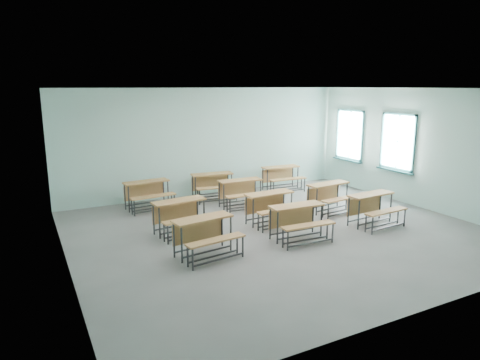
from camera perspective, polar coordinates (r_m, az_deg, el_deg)
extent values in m
cube|color=gray|center=(9.90, 5.15, -6.84)|extent=(9.00, 8.00, 0.02)
cube|color=white|center=(9.35, 5.54, 12.13)|extent=(9.00, 8.00, 0.02)
cube|color=silver|center=(13.01, -4.27, 5.12)|extent=(9.00, 0.02, 3.20)
cube|color=silver|center=(6.58, 24.56, -3.26)|extent=(9.00, 0.02, 3.20)
cube|color=silver|center=(8.05, -22.82, -0.39)|extent=(0.02, 8.00, 3.20)
cube|color=silver|center=(12.50, 23.06, 3.86)|extent=(0.02, 8.00, 3.20)
cube|color=#1B494C|center=(14.49, 14.24, 2.84)|extent=(0.06, 1.20, 0.06)
cube|color=#1B494C|center=(14.32, 14.57, 8.92)|extent=(0.06, 1.20, 0.06)
cube|color=#1B494C|center=(13.97, 15.96, 5.59)|extent=(0.06, 0.06, 1.60)
cube|color=#1B494C|center=(14.81, 12.94, 6.12)|extent=(0.06, 0.06, 1.60)
cube|color=#1B494C|center=(14.39, 14.40, 5.87)|extent=(0.04, 0.04, 1.48)
cube|color=#1B494C|center=(14.39, 14.40, 5.87)|extent=(0.04, 1.08, 0.04)
cube|color=#1B494C|center=(14.47, 14.11, 2.60)|extent=(0.14, 1.28, 0.04)
cube|color=white|center=(14.40, 14.48, 5.87)|extent=(0.01, 1.08, 1.48)
cube|color=#1B494C|center=(13.09, 20.03, 1.47)|extent=(0.06, 1.20, 0.06)
cube|color=#1B494C|center=(12.91, 20.54, 8.19)|extent=(0.06, 1.20, 0.06)
cube|color=#1B494C|center=(12.60, 22.18, 4.45)|extent=(0.06, 0.06, 1.60)
cube|color=#1B494C|center=(13.36, 18.48, 5.14)|extent=(0.06, 0.06, 1.60)
cube|color=#1B494C|center=(12.98, 20.28, 4.81)|extent=(0.04, 0.04, 1.48)
cube|color=#1B494C|center=(12.98, 20.28, 4.81)|extent=(0.04, 1.08, 0.04)
cube|color=#1B494C|center=(13.07, 19.89, 1.20)|extent=(0.14, 1.28, 0.04)
cube|color=white|center=(12.99, 20.35, 4.81)|extent=(0.01, 1.08, 1.48)
cube|color=#A36D3A|center=(8.37, -5.01, -5.14)|extent=(1.24, 0.56, 0.04)
cube|color=#A36D3A|center=(8.62, -5.59, -6.77)|extent=(1.13, 0.17, 0.41)
cylinder|color=#343739|center=(8.11, -7.78, -8.60)|extent=(0.04, 0.04, 0.71)
cylinder|color=#343739|center=(8.63, -1.24, -7.16)|extent=(0.04, 0.04, 0.71)
cylinder|color=#343739|center=(8.38, -8.80, -7.93)|extent=(0.04, 0.04, 0.71)
cylinder|color=#343739|center=(8.89, -2.40, -6.59)|extent=(0.04, 0.04, 0.71)
cube|color=#343739|center=(8.45, -4.37, -9.49)|extent=(1.09, 0.18, 0.03)
cube|color=#343739|center=(8.71, -5.46, -8.83)|extent=(1.09, 0.18, 0.03)
cube|color=#A36D3A|center=(8.08, -3.23, -8.01)|extent=(1.22, 0.41, 0.04)
cylinder|color=#343739|center=(7.83, -6.31, -10.53)|extent=(0.04, 0.04, 0.42)
cylinder|color=#343739|center=(8.37, 0.37, -8.89)|extent=(0.04, 0.04, 0.42)
cylinder|color=#343739|center=(7.98, -6.99, -10.08)|extent=(0.04, 0.04, 0.42)
cylinder|color=#343739|center=(8.51, -0.38, -8.51)|extent=(0.04, 0.04, 0.42)
cube|color=#343739|center=(8.13, -2.84, -10.53)|extent=(1.09, 0.18, 0.03)
cube|color=#343739|center=(8.28, -3.56, -10.11)|extent=(1.09, 0.18, 0.03)
cube|color=#A36D3A|center=(9.29, 7.54, -3.41)|extent=(1.22, 0.46, 0.04)
cube|color=#A36D3A|center=(9.53, 6.90, -4.90)|extent=(1.14, 0.07, 0.41)
cylinder|color=#343739|center=(9.00, 5.04, -6.38)|extent=(0.04, 0.04, 0.71)
cylinder|color=#343739|center=(9.57, 10.79, -5.40)|extent=(0.04, 0.04, 0.71)
cylinder|color=#343739|center=(9.26, 4.05, -5.81)|extent=(0.04, 0.04, 0.71)
cylinder|color=#343739|center=(9.82, 9.71, -4.90)|extent=(0.04, 0.04, 0.71)
cube|color=#343739|center=(9.36, 7.96, -7.37)|extent=(1.10, 0.08, 0.03)
cube|color=#343739|center=(9.61, 6.93, -6.79)|extent=(1.10, 0.08, 0.03)
cube|color=#A36D3A|center=(9.00, 9.12, -5.98)|extent=(1.21, 0.31, 0.04)
cylinder|color=#343739|center=(8.71, 6.38, -8.09)|extent=(0.04, 0.04, 0.42)
cylinder|color=#343739|center=(9.30, 12.24, -6.95)|extent=(0.04, 0.04, 0.42)
cylinder|color=#343739|center=(8.87, 5.75, -7.70)|extent=(0.04, 0.04, 0.42)
cylinder|color=#343739|center=(9.45, 11.55, -6.62)|extent=(0.04, 0.04, 0.42)
cube|color=#343739|center=(9.04, 9.38, -8.27)|extent=(1.10, 0.08, 0.03)
cube|color=#343739|center=(9.19, 8.72, -7.90)|extent=(1.10, 0.08, 0.03)
cube|color=#A36D3A|center=(10.62, 17.05, -1.84)|extent=(1.23, 0.49, 0.04)
cube|color=#A36D3A|center=(10.82, 16.22, -3.21)|extent=(1.14, 0.11, 0.41)
cylinder|color=#343739|center=(10.22, 15.54, -4.49)|extent=(0.04, 0.04, 0.71)
cylinder|color=#343739|center=(11.03, 19.45, -3.51)|extent=(0.04, 0.04, 0.71)
cylinder|color=#343739|center=(10.43, 14.26, -4.08)|extent=(0.04, 0.04, 0.71)
cylinder|color=#343739|center=(11.22, 18.18, -3.15)|extent=(0.04, 0.04, 0.71)
cube|color=#343739|center=(10.69, 17.48, -5.29)|extent=(1.10, 0.11, 0.03)
cube|color=#343739|center=(10.89, 16.21, -4.89)|extent=(1.10, 0.11, 0.03)
cube|color=#A36D3A|center=(10.40, 18.93, -3.97)|extent=(1.22, 0.34, 0.04)
cylinder|color=#343739|center=(10.00, 17.24, -5.85)|extent=(0.04, 0.04, 0.42)
cylinder|color=#343739|center=(10.83, 21.09, -4.74)|extent=(0.04, 0.04, 0.42)
cylinder|color=#343739|center=(10.12, 16.43, -5.59)|extent=(0.04, 0.04, 0.42)
cylinder|color=#343739|center=(10.94, 20.30, -4.51)|extent=(0.04, 0.04, 0.42)
cube|color=#343739|center=(10.45, 19.19, -5.95)|extent=(1.10, 0.11, 0.03)
cube|color=#343739|center=(10.56, 18.40, -5.69)|extent=(1.10, 0.11, 0.03)
cube|color=#A36D3A|center=(9.68, -8.16, -2.78)|extent=(1.24, 0.53, 0.04)
cube|color=#A36D3A|center=(9.92, -8.57, -4.25)|extent=(1.14, 0.15, 0.41)
cylinder|color=#343739|center=(9.43, -10.68, -5.67)|extent=(0.04, 0.04, 0.71)
cylinder|color=#343739|center=(9.89, -4.81, -4.63)|extent=(0.04, 0.04, 0.71)
cylinder|color=#343739|center=(9.71, -11.43, -5.16)|extent=(0.04, 0.04, 0.71)
cylinder|color=#343739|center=(10.16, -5.70, -4.19)|extent=(0.04, 0.04, 0.71)
cube|color=#343739|center=(9.73, -7.63, -6.58)|extent=(1.10, 0.16, 0.03)
cube|color=#343739|center=(10.00, -8.45, -6.07)|extent=(1.10, 0.16, 0.03)
cube|color=#A36D3A|center=(9.35, -6.81, -5.19)|extent=(1.22, 0.39, 0.04)
cylinder|color=#343739|center=(9.12, -9.59, -7.24)|extent=(0.04, 0.04, 0.42)
cylinder|color=#343739|center=(9.59, -3.57, -6.09)|extent=(0.04, 0.04, 0.42)
cylinder|color=#343739|center=(9.28, -10.08, -6.90)|extent=(0.04, 0.04, 0.42)
cylinder|color=#343739|center=(9.75, -4.14, -5.79)|extent=(0.04, 0.04, 0.42)
cube|color=#343739|center=(9.38, -6.48, -7.40)|extent=(1.10, 0.16, 0.03)
cube|color=#343739|center=(9.54, -7.02, -7.07)|extent=(1.10, 0.16, 0.03)
cube|color=#A36D3A|center=(10.28, 3.92, -1.78)|extent=(1.22, 0.45, 0.04)
cube|color=#A36D3A|center=(10.51, 3.33, -3.18)|extent=(1.14, 0.07, 0.41)
cylinder|color=#343739|center=(9.96, 1.77, -4.47)|extent=(0.04, 0.04, 0.71)
cylinder|color=#343739|center=(10.56, 6.86, -3.57)|extent=(0.04, 0.04, 0.71)
cylinder|color=#343739|center=(10.22, 0.82, -4.02)|extent=(0.04, 0.04, 0.71)
cylinder|color=#343739|center=(10.81, 5.84, -3.17)|extent=(0.04, 0.04, 0.71)
cube|color=#343739|center=(10.33, 4.37, -5.36)|extent=(1.10, 0.08, 0.03)
cube|color=#343739|center=(10.58, 3.39, -4.91)|extent=(1.10, 0.08, 0.03)
cube|color=#A36D3A|center=(9.98, 5.44, -4.02)|extent=(1.21, 0.30, 0.04)
cylinder|color=#343739|center=(9.67, 3.07, -5.92)|extent=(0.04, 0.04, 0.42)
cylinder|color=#343739|center=(10.29, 8.23, -4.90)|extent=(0.04, 0.04, 0.42)
cylinder|color=#343739|center=(9.82, 2.46, -5.62)|extent=(0.04, 0.04, 0.42)
cylinder|color=#343739|center=(10.43, 7.58, -4.63)|extent=(0.04, 0.04, 0.42)
cube|color=#343739|center=(10.01, 5.71, -6.09)|extent=(1.10, 0.08, 0.03)
cube|color=#343739|center=(10.16, 5.08, -5.80)|extent=(1.10, 0.08, 0.03)
cube|color=#A36D3A|center=(11.48, 11.69, -0.51)|extent=(1.24, 0.53, 0.04)
cube|color=#A36D3A|center=(11.67, 10.98, -1.80)|extent=(1.14, 0.15, 0.41)
cylinder|color=#343739|center=(11.08, 10.19, -2.91)|extent=(0.04, 0.04, 0.71)
cylinder|color=#343739|center=(11.85, 14.03, -2.08)|extent=(0.04, 0.04, 0.71)
cylinder|color=#343739|center=(11.30, 9.06, -2.57)|extent=(0.04, 0.04, 0.71)
cylinder|color=#343739|center=(12.06, 12.91, -1.78)|extent=(0.04, 0.04, 0.71)
cube|color=#343739|center=(11.52, 12.12, -3.71)|extent=(1.10, 0.15, 0.03)
cube|color=#343739|center=(11.74, 11.00, -3.36)|extent=(1.10, 0.15, 0.03)
cube|color=#A36D3A|center=(11.23, 13.36, -2.44)|extent=(1.22, 0.38, 0.04)
cylinder|color=#343739|center=(10.84, 11.68, -4.13)|extent=(0.04, 0.04, 0.42)
cylinder|color=#343739|center=(11.62, 15.50, -3.20)|extent=(0.04, 0.04, 0.42)
cylinder|color=#343739|center=(10.96, 10.97, -3.91)|extent=(0.04, 0.04, 0.42)
cylinder|color=#343739|center=(11.74, 14.80, -3.00)|extent=(0.04, 0.04, 0.42)
cube|color=#343739|center=(11.26, 13.63, -4.28)|extent=(1.10, 0.15, 0.03)
cube|color=#343739|center=(11.38, 12.92, -4.06)|extent=(1.10, 0.15, 0.03)
cube|color=#A36D3A|center=(11.66, 0.00, -0.05)|extent=(1.22, 0.45, 0.04)
cube|color=#A36D3A|center=(11.89, -0.37, -1.31)|extent=(1.14, 0.07, 0.41)
cylinder|color=#343739|center=(11.39, -2.17, -2.30)|extent=(0.04, 0.04, 0.71)
cylinder|color=#343739|center=(11.84, 2.75, -1.73)|extent=(0.04, 0.04, 0.71)
cylinder|color=#343739|center=(11.67, -2.78, -1.94)|extent=(0.04, 0.04, 0.71)
cylinder|color=#343739|center=(12.11, 2.05, -1.40)|extent=(0.04, 0.04, 0.71)
cube|color=#343739|center=(11.67, 0.33, -3.23)|extent=(1.10, 0.08, 0.03)
cube|color=#343739|center=(11.95, -0.32, -2.85)|extent=(1.10, 0.08, 0.03)
cube|color=#A36D3A|center=(11.30, 1.02, -2.00)|extent=(1.21, 0.30, 0.04)
cylinder|color=#343739|center=(11.06, -1.34, -3.54)|extent=(0.04, 0.04, 0.42)
cylinder|color=#343739|center=(11.52, 3.69, -2.90)|extent=(0.04, 0.04, 0.42)
cylinder|color=#343739|center=(11.22, -1.72, -3.30)|extent=(0.04, 0.04, 0.42)
cylinder|color=#343739|center=(11.68, 3.25, -2.68)|extent=(0.04, 0.04, 0.42)
cube|color=#343739|center=(11.31, 1.23, -3.84)|extent=(1.10, 0.08, 0.03)
cube|color=#343739|center=(11.48, 0.81, -3.60)|extent=(1.10, 0.08, 0.03)
cube|color=#A36D3A|center=(11.76, -12.40, -0.23)|extent=(1.23, 0.50, 0.04)
cube|color=#A36D3A|center=(12.00, -12.63, -1.48)|extent=(1.14, 0.12, 0.41)
cylinder|color=#343739|center=(11.53, -14.60, -2.51)|extent=(0.04, 0.04, 0.71)
cylinder|color=#343739|center=(11.90, -9.56, -1.82)|extent=(0.04, 0.04, 0.71)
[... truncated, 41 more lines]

